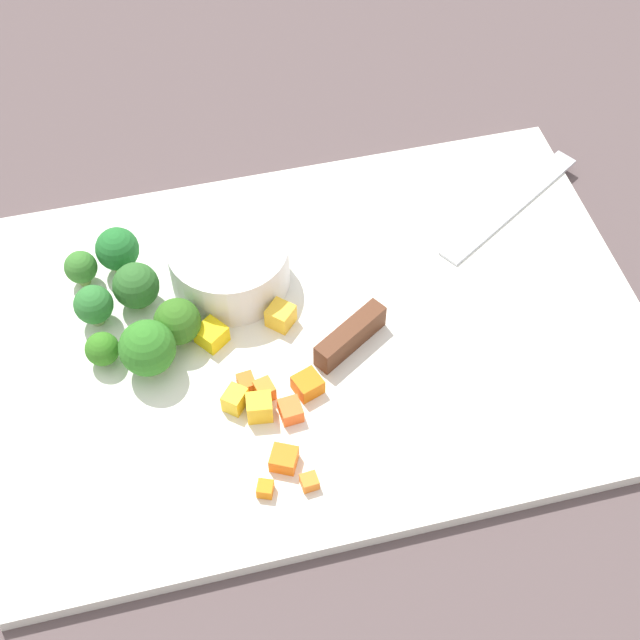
% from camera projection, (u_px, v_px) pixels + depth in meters
% --- Properties ---
extents(ground_plane, '(4.00, 4.00, 0.00)m').
position_uv_depth(ground_plane, '(320.00, 337.00, 0.75)').
color(ground_plane, '#544646').
extents(cutting_board, '(0.52, 0.36, 0.01)m').
position_uv_depth(cutting_board, '(320.00, 332.00, 0.74)').
color(cutting_board, white).
rests_on(cutting_board, ground_plane).
extents(prep_bowl, '(0.10, 0.10, 0.04)m').
position_uv_depth(prep_bowl, '(230.00, 264.00, 0.75)').
color(prep_bowl, white).
rests_on(prep_bowl, cutting_board).
extents(chef_knife, '(0.29, 0.19, 0.02)m').
position_uv_depth(chef_knife, '(406.00, 291.00, 0.75)').
color(chef_knife, silver).
rests_on(chef_knife, cutting_board).
extents(carrot_dice_0, '(0.02, 0.02, 0.01)m').
position_uv_depth(carrot_dice_0, '(265.00, 390.00, 0.70)').
color(carrot_dice_0, orange).
rests_on(carrot_dice_0, cutting_board).
extents(carrot_dice_1, '(0.01, 0.01, 0.01)m').
position_uv_depth(carrot_dice_1, '(309.00, 482.00, 0.65)').
color(carrot_dice_1, orange).
rests_on(carrot_dice_1, cutting_board).
extents(carrot_dice_2, '(0.02, 0.02, 0.01)m').
position_uv_depth(carrot_dice_2, '(262.00, 411.00, 0.69)').
color(carrot_dice_2, orange).
rests_on(carrot_dice_2, cutting_board).
extents(carrot_dice_3, '(0.02, 0.02, 0.01)m').
position_uv_depth(carrot_dice_3, '(308.00, 385.00, 0.70)').
color(carrot_dice_3, orange).
rests_on(carrot_dice_3, cutting_board).
extents(carrot_dice_4, '(0.01, 0.02, 0.01)m').
position_uv_depth(carrot_dice_4, '(246.00, 383.00, 0.70)').
color(carrot_dice_4, orange).
rests_on(carrot_dice_4, cutting_board).
extents(carrot_dice_5, '(0.01, 0.01, 0.01)m').
position_uv_depth(carrot_dice_5, '(265.00, 489.00, 0.65)').
color(carrot_dice_5, orange).
rests_on(carrot_dice_5, cutting_board).
extents(carrot_dice_6, '(0.02, 0.02, 0.01)m').
position_uv_depth(carrot_dice_6, '(291.00, 411.00, 0.69)').
color(carrot_dice_6, orange).
rests_on(carrot_dice_6, cutting_board).
extents(carrot_dice_7, '(0.02, 0.02, 0.01)m').
position_uv_depth(carrot_dice_7, '(284.00, 459.00, 0.66)').
color(carrot_dice_7, orange).
rests_on(carrot_dice_7, cutting_board).
extents(pepper_dice_0, '(0.02, 0.02, 0.02)m').
position_uv_depth(pepper_dice_0, '(235.00, 400.00, 0.69)').
color(pepper_dice_0, yellow).
rests_on(pepper_dice_0, cutting_board).
extents(pepper_dice_1, '(0.03, 0.03, 0.02)m').
position_uv_depth(pepper_dice_1, '(281.00, 316.00, 0.74)').
color(pepper_dice_1, yellow).
rests_on(pepper_dice_1, cutting_board).
extents(pepper_dice_2, '(0.03, 0.03, 0.02)m').
position_uv_depth(pepper_dice_2, '(212.00, 335.00, 0.73)').
color(pepper_dice_2, yellow).
rests_on(pepper_dice_2, cutting_board).
extents(pepper_dice_3, '(0.02, 0.02, 0.02)m').
position_uv_depth(pepper_dice_3, '(259.00, 407.00, 0.68)').
color(pepper_dice_3, yellow).
rests_on(pepper_dice_3, cutting_board).
extents(broccoli_floret_0, '(0.03, 0.03, 0.04)m').
position_uv_depth(broccoli_floret_0, '(94.00, 305.00, 0.73)').
color(broccoli_floret_0, '#92AC6D').
rests_on(broccoli_floret_0, cutting_board).
extents(broccoli_floret_1, '(0.04, 0.04, 0.04)m').
position_uv_depth(broccoli_floret_1, '(136.00, 286.00, 0.74)').
color(broccoli_floret_1, '#8FB461').
rests_on(broccoli_floret_1, cutting_board).
extents(broccoli_floret_2, '(0.04, 0.04, 0.04)m').
position_uv_depth(broccoli_floret_2, '(177.00, 322.00, 0.72)').
color(broccoli_floret_2, '#96B558').
rests_on(broccoli_floret_2, cutting_board).
extents(broccoli_floret_3, '(0.04, 0.04, 0.04)m').
position_uv_depth(broccoli_floret_3, '(117.00, 250.00, 0.76)').
color(broccoli_floret_3, '#97BC5E').
rests_on(broccoli_floret_3, cutting_board).
extents(broccoli_floret_4, '(0.03, 0.03, 0.03)m').
position_uv_depth(broccoli_floret_4, '(102.00, 349.00, 0.71)').
color(broccoli_floret_4, '#8BBD65').
rests_on(broccoli_floret_4, cutting_board).
extents(broccoli_floret_5, '(0.03, 0.03, 0.03)m').
position_uv_depth(broccoli_floret_5, '(81.00, 268.00, 0.75)').
color(broccoli_floret_5, '#8BB255').
rests_on(broccoli_floret_5, cutting_board).
extents(broccoli_floret_6, '(0.04, 0.04, 0.05)m').
position_uv_depth(broccoli_floret_6, '(147.00, 349.00, 0.70)').
color(broccoli_floret_6, '#94C259').
rests_on(broccoli_floret_6, cutting_board).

